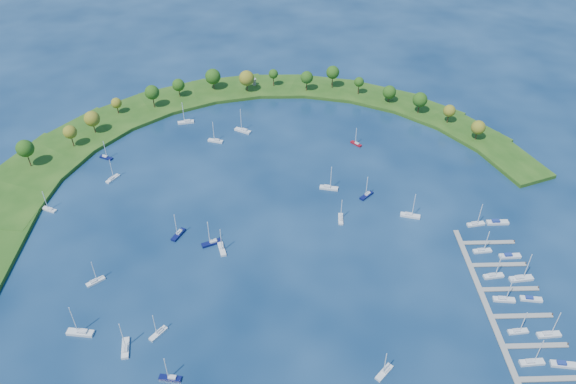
{
  "coord_description": "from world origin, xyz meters",
  "views": [
    {
      "loc": [
        -1.07,
        -195.91,
        161.04
      ],
      "look_at": [
        5.0,
        5.0,
        4.0
      ],
      "focal_mm": 34.04,
      "sensor_mm": 36.0,
      "label": 1
    }
  ],
  "objects_px": {
    "moored_boat_15": "(367,195)",
    "docked_boat_0": "(532,362)",
    "moored_boat_17": "(95,281)",
    "docked_boat_7": "(521,278)",
    "moored_boat_10": "(356,143)",
    "docked_boat_1": "(563,364)",
    "moored_boat_2": "(216,140)",
    "moored_boat_8": "(80,332)",
    "moored_boat_12": "(106,157)",
    "docked_boat_4": "(504,299)",
    "moored_boat_18": "(384,372)",
    "docked_boat_6": "(493,275)",
    "moored_boat_6": "(158,333)",
    "docked_boat_9": "(510,256)",
    "docked_boat_5": "(531,299)",
    "moored_boat_13": "(170,377)",
    "moored_boat_7": "(222,248)",
    "moored_boat_16": "(125,348)",
    "docked_boat_3": "(549,334)",
    "docked_boat_11": "(497,222)",
    "moored_boat_11": "(113,178)",
    "moored_boat_14": "(212,242)",
    "moored_boat_4": "(178,234)",
    "dock_system": "(504,302)",
    "moored_boat_0": "(186,122)",
    "moored_boat_3": "(329,187)",
    "docked_boat_10": "(476,223)",
    "moored_boat_1": "(341,218)",
    "docked_boat_2": "(518,331)",
    "moored_boat_9": "(410,215)",
    "moored_boat_5": "(49,209)",
    "harbor_tower": "(254,82)",
    "moored_boat_19": "(243,130)"
  },
  "relations": [
    {
      "from": "moored_boat_15",
      "to": "docked_boat_0",
      "type": "relative_size",
      "value": 0.95
    },
    {
      "from": "moored_boat_17",
      "to": "docked_boat_7",
      "type": "height_order",
      "value": "docked_boat_7"
    },
    {
      "from": "moored_boat_10",
      "to": "docked_boat_1",
      "type": "distance_m",
      "value": 149.18
    },
    {
      "from": "moored_boat_2",
      "to": "moored_boat_8",
      "type": "distance_m",
      "value": 132.2
    },
    {
      "from": "moored_boat_12",
      "to": "docked_boat_4",
      "type": "height_order",
      "value": "docked_boat_4"
    },
    {
      "from": "moored_boat_18",
      "to": "docked_boat_6",
      "type": "height_order",
      "value": "docked_boat_6"
    },
    {
      "from": "moored_boat_6",
      "to": "docked_boat_4",
      "type": "height_order",
      "value": "docked_boat_4"
    },
    {
      "from": "moored_boat_12",
      "to": "docked_boat_9",
      "type": "relative_size",
      "value": 1.2
    },
    {
      "from": "docked_boat_5",
      "to": "moored_boat_13",
      "type": "bearing_deg",
      "value": -158.51
    },
    {
      "from": "moored_boat_7",
      "to": "docked_boat_1",
      "type": "xyz_separation_m",
      "value": [
        119.95,
        -60.02,
        -0.25
      ]
    },
    {
      "from": "moored_boat_6",
      "to": "moored_boat_16",
      "type": "xyz_separation_m",
      "value": [
        -10.54,
        -6.06,
        0.05
      ]
    },
    {
      "from": "docked_boat_3",
      "to": "docked_boat_11",
      "type": "xyz_separation_m",
      "value": [
        1.85,
        60.89,
        -0.2
      ]
    },
    {
      "from": "moored_boat_16",
      "to": "docked_boat_9",
      "type": "relative_size",
      "value": 1.43
    },
    {
      "from": "moored_boat_13",
      "to": "moored_boat_11",
      "type": "bearing_deg",
      "value": -59.46
    },
    {
      "from": "moored_boat_16",
      "to": "moored_boat_17",
      "type": "bearing_deg",
      "value": 20.99
    },
    {
      "from": "moored_boat_14",
      "to": "moored_boat_16",
      "type": "xyz_separation_m",
      "value": [
        -25.91,
        -52.7,
        0.01
      ]
    },
    {
      "from": "moored_boat_4",
      "to": "moored_boat_8",
      "type": "relative_size",
      "value": 0.87
    },
    {
      "from": "moored_boat_7",
      "to": "docked_boat_3",
      "type": "height_order",
      "value": "docked_boat_3"
    },
    {
      "from": "moored_boat_13",
      "to": "docked_boat_6",
      "type": "bearing_deg",
      "value": -151.71
    },
    {
      "from": "docked_boat_5",
      "to": "docked_boat_6",
      "type": "xyz_separation_m",
      "value": [
        -10.46,
        12.24,
        0.29
      ]
    },
    {
      "from": "moored_boat_14",
      "to": "docked_boat_9",
      "type": "distance_m",
      "value": 125.03
    },
    {
      "from": "dock_system",
      "to": "moored_boat_0",
      "type": "relative_size",
      "value": 6.11
    },
    {
      "from": "moored_boat_15",
      "to": "moored_boat_2",
      "type": "bearing_deg",
      "value": -77.64
    },
    {
      "from": "moored_boat_3",
      "to": "docked_boat_0",
      "type": "distance_m",
      "value": 116.64
    },
    {
      "from": "moored_boat_0",
      "to": "docked_boat_10",
      "type": "height_order",
      "value": "moored_boat_0"
    },
    {
      "from": "moored_boat_7",
      "to": "moored_boat_14",
      "type": "distance_m",
      "value": 5.92
    },
    {
      "from": "docked_boat_5",
      "to": "moored_boat_3",
      "type": "bearing_deg",
      "value": 143.41
    },
    {
      "from": "moored_boat_8",
      "to": "moored_boat_13",
      "type": "xyz_separation_m",
      "value": [
        34.83,
        -19.47,
        -0.1
      ]
    },
    {
      "from": "moored_boat_0",
      "to": "moored_boat_16",
      "type": "distance_m",
      "value": 153.83
    },
    {
      "from": "moored_boat_1",
      "to": "moored_boat_11",
      "type": "bearing_deg",
      "value": 77.82
    },
    {
      "from": "dock_system",
      "to": "moored_boat_6",
      "type": "relative_size",
      "value": 7.46
    },
    {
      "from": "moored_boat_11",
      "to": "moored_boat_12",
      "type": "relative_size",
      "value": 1.06
    },
    {
      "from": "docked_boat_2",
      "to": "docked_boat_11",
      "type": "height_order",
      "value": "docked_boat_2"
    },
    {
      "from": "moored_boat_9",
      "to": "docked_boat_2",
      "type": "relative_size",
      "value": 1.21
    },
    {
      "from": "moored_boat_4",
      "to": "moored_boat_6",
      "type": "bearing_deg",
      "value": 26.73
    },
    {
      "from": "moored_boat_1",
      "to": "moored_boat_6",
      "type": "xyz_separation_m",
      "value": [
        -72.14,
        -60.68,
        0.0
      ]
    },
    {
      "from": "dock_system",
      "to": "moored_boat_5",
      "type": "relative_size",
      "value": 7.62
    },
    {
      "from": "moored_boat_14",
      "to": "dock_system",
      "type": "bearing_deg",
      "value": 139.57
    },
    {
      "from": "moored_boat_12",
      "to": "moored_boat_15",
      "type": "distance_m",
      "value": 135.84
    },
    {
      "from": "moored_boat_1",
      "to": "moored_boat_9",
      "type": "bearing_deg",
      "value": -82.65
    },
    {
      "from": "docked_boat_0",
      "to": "docked_boat_4",
      "type": "bearing_deg",
      "value": 86.6
    },
    {
      "from": "moored_boat_11",
      "to": "docked_boat_9",
      "type": "distance_m",
      "value": 186.78
    },
    {
      "from": "harbor_tower",
      "to": "docked_boat_7",
      "type": "relative_size",
      "value": 0.31
    },
    {
      "from": "moored_boat_19",
      "to": "docked_boat_7",
      "type": "relative_size",
      "value": 1.01
    },
    {
      "from": "moored_boat_17",
      "to": "docked_boat_3",
      "type": "height_order",
      "value": "docked_boat_3"
    },
    {
      "from": "dock_system",
      "to": "moored_boat_2",
      "type": "relative_size",
      "value": 6.72
    },
    {
      "from": "moored_boat_2",
      "to": "docked_boat_1",
      "type": "relative_size",
      "value": 1.35
    },
    {
      "from": "harbor_tower",
      "to": "docked_boat_5",
      "type": "bearing_deg",
      "value": -58.57
    },
    {
      "from": "moored_boat_1",
      "to": "docked_boat_5",
      "type": "xyz_separation_m",
      "value": [
        67.73,
        -48.84,
        -0.27
      ]
    },
    {
      "from": "moored_boat_6",
      "to": "moored_boat_4",
      "type": "bearing_deg",
      "value": -141.85
    }
  ]
}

